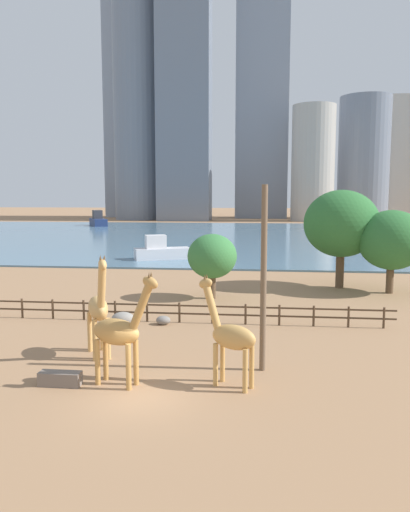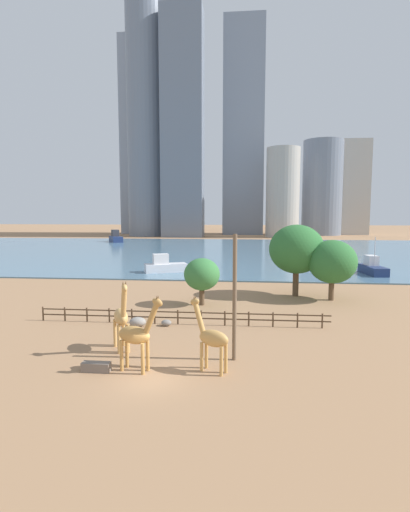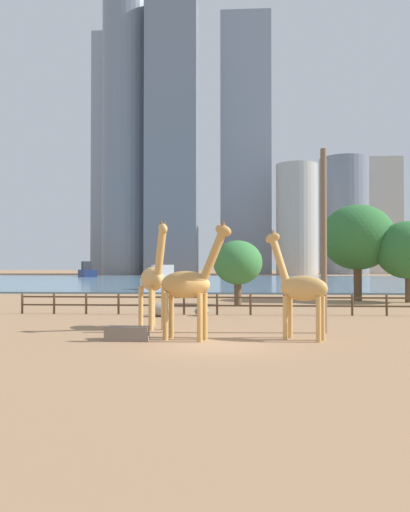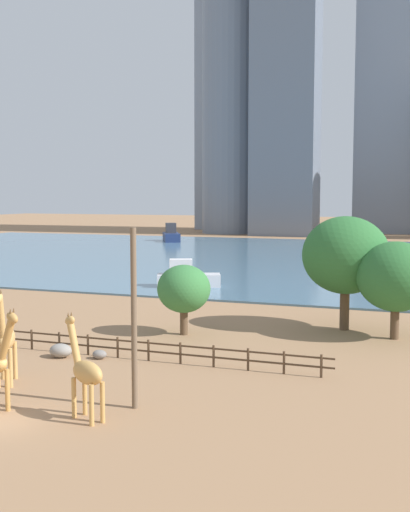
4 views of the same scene
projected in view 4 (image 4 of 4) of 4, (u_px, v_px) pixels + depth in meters
ground_plane at (319, 258)px, 103.24m from camera, size 400.00×400.00×0.00m
harbor_water at (316, 259)px, 100.42m from camera, size 180.00×86.00×0.20m
giraffe_tall at (5, 339)px, 34.03m from camera, size 2.07×3.10×5.33m
giraffe_companion at (86, 372)px, 28.69m from camera, size 2.77×1.77×4.74m
utility_pole at (134, 319)px, 30.00m from camera, size 0.28×0.28×8.58m
boulder_near_fence at (61, 351)px, 39.88m from camera, size 1.45×1.15×0.86m
boulder_by_pole at (100, 354)px, 39.54m from camera, size 0.91×0.74×0.56m
enclosure_fence at (120, 346)px, 39.70m from camera, size 26.12×0.14×1.30m
tree_left_large at (396, 277)px, 44.61m from camera, size 5.45×5.45×6.88m
tree_center_broad at (184, 289)px, 46.14m from camera, size 3.86×3.86×5.09m
tree_right_tall at (346, 255)px, 47.64m from camera, size 6.45×6.45×8.53m
boat_ferry at (187, 277)px, 69.48m from camera, size 7.21×4.82×2.99m
boat_tug at (171, 235)px, 138.44m from camera, size 6.93×9.31×3.89m
skyline_tower_needle at (286, 59)px, 157.61m from camera, size 16.07×10.40×86.97m
skyline_block_central at (216, 82)px, 188.75m from camera, size 9.30×10.69×86.76m
skyline_tower_short at (232, 46)px, 167.59m from camera, size 15.46×15.46×97.76m
skyline_block_wide at (392, 61)px, 169.59m from camera, size 17.40×14.58×91.02m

